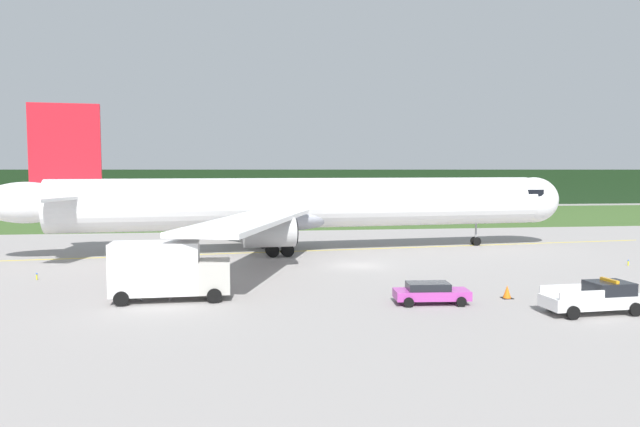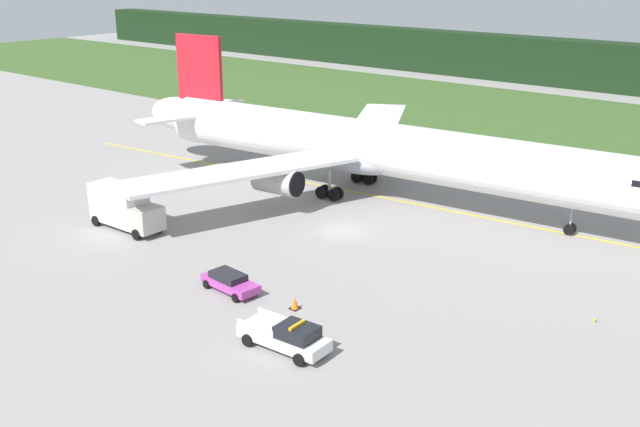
{
  "view_description": "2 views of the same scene",
  "coord_description": "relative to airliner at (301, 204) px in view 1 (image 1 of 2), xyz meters",
  "views": [
    {
      "loc": [
        -9.77,
        -48.01,
        8.08
      ],
      "look_at": [
        -1.99,
        9.66,
        3.72
      ],
      "focal_mm": 32.88,
      "sensor_mm": 36.0,
      "label": 1
    },
    {
      "loc": [
        36.19,
        -46.32,
        21.75
      ],
      "look_at": [
        2.46,
        -5.82,
        3.59
      ],
      "focal_mm": 41.81,
      "sensor_mm": 36.0,
      "label": 2
    }
  ],
  "objects": [
    {
      "name": "apron_cone",
      "position": [
        10.64,
        -23.07,
        -4.27
      ],
      "size": [
        0.66,
        0.66,
        0.83
      ],
      "color": "black",
      "rests_on": "ground"
    },
    {
      "name": "catering_truck",
      "position": [
        -10.52,
        -20.82,
        -2.76
      ],
      "size": [
        7.23,
        2.81,
        3.81
      ],
      "color": "#B3B0A8",
      "rests_on": "ground"
    },
    {
      "name": "ops_pickup_truck",
      "position": [
        13.87,
        -27.42,
        -3.77
      ],
      "size": [
        5.78,
        2.54,
        1.94
      ],
      "color": "silver",
      "rests_on": "ground"
    },
    {
      "name": "ground",
      "position": [
        3.88,
        -9.52,
        -4.68
      ],
      "size": [
        320.0,
        320.0,
        0.0
      ],
      "primitive_type": "plane",
      "color": "gray"
    },
    {
      "name": "staff_car",
      "position": [
        5.38,
        -23.87,
        -3.98
      ],
      "size": [
        4.61,
        2.25,
        1.3
      ],
      "color": "#AE3D9D",
      "rests_on": "ground"
    },
    {
      "name": "taxiway_edge_light_west",
      "position": [
        -20.88,
        -12.53,
        -4.41
      ],
      "size": [
        0.12,
        0.12,
        0.5
      ],
      "color": "yellow",
      "rests_on": "ground"
    },
    {
      "name": "distant_tree_line",
      "position": [
        3.88,
        74.45,
        -0.62
      ],
      "size": [
        288.0,
        5.72,
        8.12
      ],
      "primitive_type": "cube",
      "color": "black",
      "rests_on": "ground"
    },
    {
      "name": "taxiway_centerline_main",
      "position": [
        0.69,
        0.07,
        -4.67
      ],
      "size": [
        76.92,
        8.03,
        0.01
      ],
      "primitive_type": "cube",
      "rotation": [
        0.0,
        0.0,
        0.1
      ],
      "color": "yellow",
      "rests_on": "ground"
    },
    {
      "name": "taxiway_edge_light_east",
      "position": [
        26.43,
        -12.53,
        -4.4
      ],
      "size": [
        0.12,
        0.12,
        0.51
      ],
      "color": "yellow",
      "rests_on": "ground"
    },
    {
      "name": "grass_verge",
      "position": [
        3.88,
        42.12,
        -4.66
      ],
      "size": [
        320.0,
        45.15,
        0.04
      ],
      "primitive_type": "cube",
      "color": "#395726",
      "rests_on": "ground"
    },
    {
      "name": "airliner",
      "position": [
        0.0,
        0.0,
        0.0
      ],
      "size": [
        57.57,
        45.12,
        14.0
      ],
      "color": "white",
      "rests_on": "ground"
    }
  ]
}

